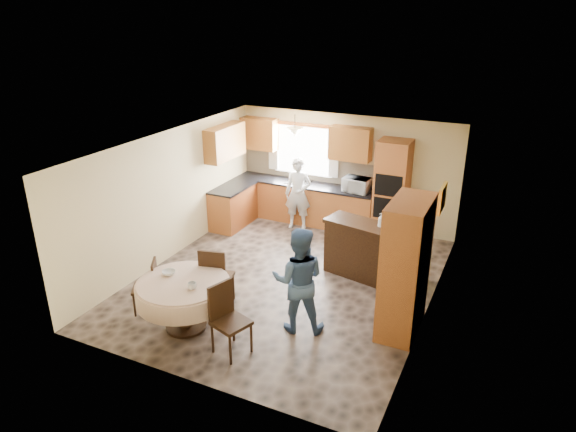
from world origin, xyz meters
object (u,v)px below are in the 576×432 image
(oven_tower, at_px, (392,190))
(chair_left, at_px, (149,284))
(cupboard, at_px, (405,267))
(person_dining, at_px, (299,280))
(dining_table, at_px, (183,292))
(person_sink, at_px, (298,194))
(sideboard, at_px, (362,251))
(chair_right, at_px, (227,315))
(chair_back, at_px, (215,275))

(oven_tower, bearing_deg, chair_left, -121.01)
(cupboard, distance_m, person_dining, 1.59)
(dining_table, bearing_deg, person_sink, 90.66)
(chair_left, bearing_deg, sideboard, 102.31)
(dining_table, xyz_separation_m, chair_right, (0.88, -0.20, -0.05))
(chair_left, xyz_separation_m, person_dining, (2.37, 0.56, 0.35))
(chair_back, bearing_deg, oven_tower, -127.68)
(oven_tower, bearing_deg, person_sink, -168.81)
(oven_tower, xyz_separation_m, cupboard, (1.07, -3.29, -0.02))
(person_sink, bearing_deg, chair_right, -90.49)
(chair_left, bearing_deg, oven_tower, 117.85)
(oven_tower, bearing_deg, chair_back, -114.40)
(oven_tower, xyz_separation_m, chair_left, (-2.72, -4.53, -0.57))
(chair_left, distance_m, person_dining, 2.46)
(person_sink, distance_m, person_dining, 3.93)
(chair_back, relative_size, chair_right, 1.02)
(chair_right, height_order, person_dining, person_dining)
(sideboard, height_order, cupboard, cupboard)
(chair_left, bearing_deg, cupboard, 76.97)
(chair_left, xyz_separation_m, person_sink, (0.75, 4.14, 0.31))
(sideboard, distance_m, cupboard, 1.80)
(dining_table, height_order, chair_right, chair_right)
(oven_tower, distance_m, person_dining, 3.99)
(chair_back, bearing_deg, person_dining, 167.72)
(sideboard, height_order, person_sink, person_sink)
(sideboard, distance_m, chair_left, 3.76)
(oven_tower, bearing_deg, sideboard, -89.83)
(cupboard, height_order, person_dining, cupboard)
(cupboard, xyz_separation_m, person_dining, (-1.42, -0.68, -0.21))
(oven_tower, xyz_separation_m, person_dining, (-0.35, -3.97, -0.22))
(cupboard, height_order, chair_right, cupboard)
(chair_left, bearing_deg, chair_right, 46.72)
(chair_right, bearing_deg, cupboard, -34.22)
(person_dining, bearing_deg, chair_back, -18.82)
(sideboard, relative_size, dining_table, 0.97)
(person_dining, bearing_deg, sideboard, -119.79)
(cupboard, height_order, chair_back, cupboard)
(chair_right, bearing_deg, oven_tower, 6.54)
(dining_table, height_order, chair_back, chair_back)
(chair_right, xyz_separation_m, person_sink, (-0.93, 4.51, 0.22))
(person_sink, bearing_deg, chair_left, -112.49)
(sideboard, bearing_deg, person_dining, -87.79)
(chair_left, distance_m, chair_back, 1.06)
(sideboard, bearing_deg, chair_left, -124.36)
(chair_back, height_order, person_dining, person_dining)
(dining_table, bearing_deg, oven_tower, 67.75)
(person_dining, bearing_deg, dining_table, 5.06)
(chair_right, xyz_separation_m, person_dining, (0.69, 0.93, 0.26))
(dining_table, relative_size, person_dining, 0.84)
(oven_tower, distance_m, chair_left, 5.32)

